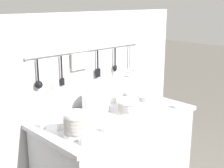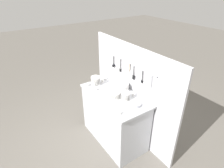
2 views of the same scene
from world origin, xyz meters
TOP-DOWN VIEW (x-y plane):
  - back_wall at (-0.00, 0.34)m, footprint 2.02×0.11m
  - bowl_stack_tall_left at (0.21, 0.05)m, footprint 0.13×0.13m
  - bowl_stack_back_corner at (0.08, -0.04)m, footprint 0.16×0.16m
  - bowl_stack_nested_right at (-0.45, -0.09)m, footprint 0.15×0.15m
  - plate_stack at (-0.04, 0.18)m, footprint 0.22×0.22m
  - steel_mixing_bowl at (0.43, 0.09)m, footprint 0.13×0.13m
  - cup_beside_plates at (-0.49, -0.22)m, footprint 0.04×0.04m
  - cup_centre at (-0.27, -0.18)m, footprint 0.04×0.04m
  - cup_back_right at (-0.53, 0.17)m, footprint 0.04×0.04m
  - cup_edge_far at (0.19, 0.23)m, footprint 0.04×0.04m
  - cup_front_right at (0.45, -0.23)m, footprint 0.04×0.04m
  - cup_edge_near at (-0.46, 0.07)m, footprint 0.04×0.04m

SIDE VIEW (x-z plane):
  - back_wall at x=0.00m, z-range 0.00..1.67m
  - steel_mixing_bowl at x=0.43m, z-range 0.92..0.96m
  - cup_beside_plates at x=-0.49m, z-range 0.92..0.97m
  - cup_centre at x=-0.27m, z-range 0.92..0.97m
  - cup_back_right at x=-0.53m, z-range 0.92..0.97m
  - cup_edge_far at x=0.19m, z-range 0.92..0.97m
  - cup_front_right at x=0.45m, z-range 0.92..0.97m
  - cup_edge_near at x=-0.46m, z-range 0.92..0.97m
  - bowl_stack_back_corner at x=0.08m, z-range 0.92..1.03m
  - plate_stack at x=-0.04m, z-range 0.92..1.05m
  - bowl_stack_tall_left at x=0.21m, z-range 0.92..1.05m
  - bowl_stack_nested_right at x=-0.45m, z-range 0.92..1.08m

